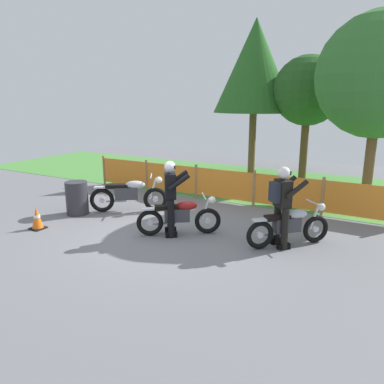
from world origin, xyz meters
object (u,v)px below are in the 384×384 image
motorcycle_lead (129,194)px  spare_drum (77,198)px  motorcycle_third (180,216)px  traffic_cone (37,218)px  motorcycle_trailing (289,226)px  rider_trailing (282,202)px  rider_third (171,196)px

motorcycle_lead → spare_drum: (-1.06, -0.87, -0.04)m
motorcycle_third → traffic_cone: bearing=167.4°
motorcycle_trailing → rider_trailing: bearing=-179.5°
motorcycle_trailing → traffic_cone: motorcycle_trailing is taller
motorcycle_trailing → motorcycle_third: (-2.33, -0.58, 0.00)m
motorcycle_third → traffic_cone: 3.41m
motorcycle_trailing → rider_third: rider_third is taller
rider_third → traffic_cone: bearing=166.6°
spare_drum → motorcycle_trailing: bearing=6.2°
rider_trailing → rider_third: size_ratio=1.00×
rider_third → rider_trailing: bearing=-23.0°
motorcycle_third → rider_third: 0.51m
rider_trailing → traffic_cone: rider_trailing is taller
rider_trailing → rider_third: bearing=147.3°
motorcycle_lead → traffic_cone: motorcycle_lead is taller
spare_drum → motorcycle_lead: bearing=39.2°
rider_third → motorcycle_trailing: bearing=-20.4°
rider_trailing → traffic_cone: bearing=152.8°
motorcycle_trailing → motorcycle_third: motorcycle_third is taller
rider_third → spare_drum: (-3.05, 0.09, -0.48)m
motorcycle_lead → rider_trailing: (4.31, -0.42, 0.47)m
rider_trailing → spare_drum: rider_trailing is taller
rider_trailing → spare_drum: 5.42m
rider_trailing → motorcycle_lead: bearing=128.7°
motorcycle_third → rider_trailing: rider_trailing is taller
motorcycle_third → rider_third: bearing=-179.4°
motorcycle_lead → rider_third: size_ratio=1.08×
motorcycle_third → rider_trailing: bearing=-24.9°
motorcycle_third → traffic_cone: size_ratio=3.03×
motorcycle_lead → traffic_cone: size_ratio=3.44×
motorcycle_trailing → traffic_cone: bearing=153.8°
rider_trailing → motorcycle_third: bearing=145.4°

